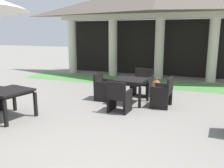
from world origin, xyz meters
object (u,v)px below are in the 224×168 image
object	(u,v)px
patio_chair_mid_left_north	(142,83)
patio_chair_mid_left_west	(104,87)
terracotta_urn	(156,85)
patio_chair_mid_left_east	(163,93)
patio_table_near_foreground	(9,94)
patio_chair_mid_left_south	(119,98)
patio_table_mid_left	(132,83)

from	to	relation	value
patio_chair_mid_left_north	patio_chair_mid_left_west	xyz separation A→B (m)	(-1.02, -0.88, -0.03)
patio_chair_mid_left_west	terracotta_urn	distance (m)	2.31
patio_chair_mid_left_east	terracotta_urn	distance (m)	2.11
patio_table_near_foreground	patio_chair_mid_left_south	xyz separation A→B (m)	(2.39, 1.43, -0.23)
patio_chair_mid_left_west	terracotta_urn	world-z (taller)	patio_chair_mid_left_west
patio_table_mid_left	patio_chair_mid_left_west	size ratio (longest dim) A/B	1.09
patio_chair_mid_left_north	terracotta_urn	size ratio (longest dim) A/B	1.95
patio_chair_mid_left_east	terracotta_urn	size ratio (longest dim) A/B	1.89
patio_table_near_foreground	terracotta_urn	bearing A→B (deg)	56.70
patio_chair_mid_left_west	terracotta_urn	bearing A→B (deg)	148.77
patio_chair_mid_left_east	patio_chair_mid_left_south	bearing A→B (deg)	134.94
patio_chair_mid_left_north	patio_chair_mid_left_west	size ratio (longest dim) A/B	1.08
patio_chair_mid_left_east	patio_table_mid_left	bearing A→B (deg)	90.00
patio_chair_mid_left_south	patio_table_mid_left	bearing A→B (deg)	90.00
patio_table_near_foreground	patio_chair_mid_left_west	distance (m)	2.89
patio_chair_mid_left_east	patio_chair_mid_left_west	world-z (taller)	patio_chair_mid_left_east
patio_chair_mid_left_south	patio_chair_mid_left_east	xyz separation A→B (m)	(1.02, 0.88, 0.02)
patio_chair_mid_left_north	terracotta_urn	world-z (taller)	patio_chair_mid_left_north
patio_table_near_foreground	patio_table_mid_left	size ratio (longest dim) A/B	1.20
patio_table_mid_left	terracotta_urn	xyz separation A→B (m)	(0.39, 1.95, -0.44)
patio_chair_mid_left_west	patio_chair_mid_left_north	bearing A→B (deg)	135.08
patio_chair_mid_left_west	patio_table_mid_left	bearing A→B (deg)	90.00
patio_chair_mid_left_east	patio_chair_mid_left_north	bearing A→B (deg)	44.98
patio_table_mid_left	patio_chair_mid_left_north	size ratio (longest dim) A/B	1.01
patio_chair_mid_left_south	patio_chair_mid_left_west	xyz separation A→B (m)	(-0.88, 1.02, -0.00)
patio_chair_mid_left_south	patio_chair_mid_left_west	size ratio (longest dim) A/B	1.03
patio_table_mid_left	patio_chair_mid_left_east	distance (m)	0.98
terracotta_urn	patio_table_mid_left	bearing A→B (deg)	-101.20
patio_chair_mid_left_north	terracotta_urn	bearing A→B (deg)	-103.52
patio_chair_mid_left_north	patio_chair_mid_left_west	bearing A→B (deg)	45.08
patio_chair_mid_left_north	terracotta_urn	xyz separation A→B (m)	(0.32, 1.00, -0.23)
terracotta_urn	patio_chair_mid_left_west	bearing A→B (deg)	-125.35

